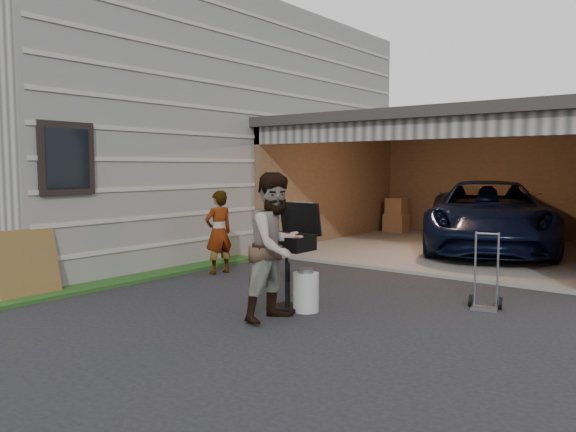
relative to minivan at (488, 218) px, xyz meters
The scene contains 11 objects.
ground 7.06m from the minivan, 100.80° to the right, with size 80.00×80.00×0.00m, color black.
house 8.12m from the minivan, 158.38° to the right, with size 7.00×11.00×5.50m, color #474744.
groundcover_strip 8.70m from the minivan, 114.30° to the right, with size 0.50×8.00×0.06m, color #193814.
garage 1.25m from the minivan, 169.07° to the right, with size 6.80×6.30×2.90m.
minivan is the anchor object (origin of this frame).
woman 6.12m from the minivan, 118.26° to the right, with size 0.53×0.35×1.46m, color #C8E5FC.
man 7.10m from the minivan, 91.76° to the right, with size 0.88×0.68×1.81m, color #422519.
bbq_grill 6.60m from the minivan, 93.61° to the right, with size 0.63×0.55×1.40m.
propane_tank 6.58m from the minivan, 91.48° to the right, with size 0.34×0.34×0.51m, color #B6B7B2.
plywood_panel 9.19m from the minivan, 113.86° to the right, with size 0.04×0.90×1.00m, color brown.
hand_truck 5.29m from the minivan, 71.94° to the right, with size 0.44×0.38×1.02m.
Camera 1 is at (5.35, -5.45, 1.87)m, focal length 35.00 mm.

